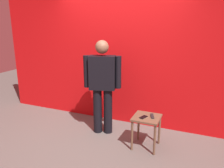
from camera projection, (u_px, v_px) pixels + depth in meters
The scene contains 6 objects.
ground_plane at pixel (92, 148), 3.59m from camera, with size 12.00×12.00×0.00m, color #59544F.
back_wall_red at pixel (120, 54), 4.31m from camera, with size 5.28×0.12×2.72m, color red.
standing_person at pixel (102, 83), 3.90m from camera, with size 0.66×0.34×1.67m.
side_table at pixel (146, 123), 3.53m from camera, with size 0.42×0.42×0.52m.
cell_phone at pixel (143, 117), 3.48m from camera, with size 0.07×0.14×0.01m, color black.
tv_remote at pixel (152, 116), 3.51m from camera, with size 0.04×0.17×0.02m, color black.
Camera 1 is at (1.54, -2.82, 1.95)m, focal length 35.91 mm.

